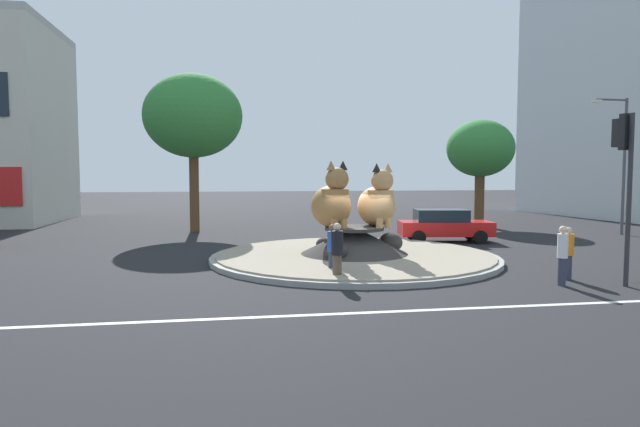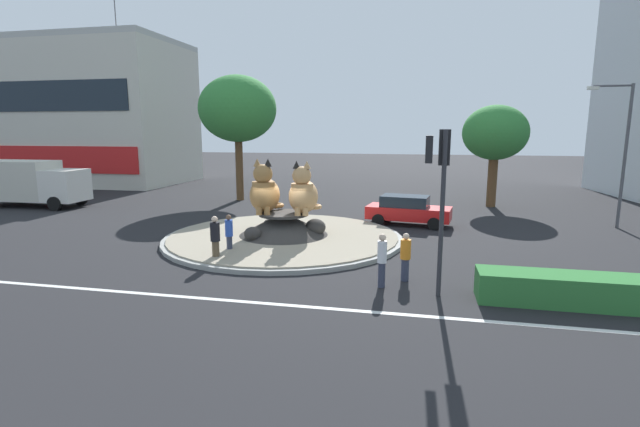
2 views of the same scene
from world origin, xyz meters
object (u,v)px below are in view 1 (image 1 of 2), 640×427
(cat_statue_tabby, at_px, (332,203))
(hatchback_near_shophouse, at_px, (444,225))
(broadleaf_tree_behind_island, at_px, (193,116))
(pedestrian_white_shirt, at_px, (562,253))
(cat_statue_calico, at_px, (378,203))
(second_tree_near_tower, at_px, (480,149))
(pedestrian_orange_shirt, at_px, (568,252))
(traffic_light_mast, at_px, (626,160))
(pedestrian_blue_shirt, at_px, (332,248))
(streetlight_arm, at_px, (621,156))
(pedestrian_black_shirt, at_px, (337,251))

(cat_statue_tabby, xyz_separation_m, hatchback_near_shophouse, (6.37, 4.73, -1.36))
(broadleaf_tree_behind_island, relative_size, pedestrian_white_shirt, 5.00)
(cat_statue_tabby, relative_size, pedestrian_white_shirt, 1.49)
(cat_statue_calico, height_order, second_tree_near_tower, second_tree_near_tower)
(pedestrian_orange_shirt, height_order, hatchback_near_shophouse, pedestrian_orange_shirt)
(hatchback_near_shophouse, bearing_deg, traffic_light_mast, -75.37)
(pedestrian_white_shirt, bearing_deg, traffic_light_mast, -139.03)
(pedestrian_blue_shirt, xyz_separation_m, hatchback_near_shophouse, (6.92, 7.65, -0.07))
(cat_statue_tabby, distance_m, pedestrian_orange_shirt, 8.24)
(cat_statue_tabby, distance_m, streetlight_arm, 18.04)
(traffic_light_mast, distance_m, second_tree_near_tower, 18.50)
(traffic_light_mast, relative_size, pedestrian_orange_shirt, 3.06)
(cat_statue_calico, distance_m, traffic_light_mast, 8.50)
(second_tree_near_tower, bearing_deg, broadleaf_tree_behind_island, -177.77)
(hatchback_near_shophouse, bearing_deg, cat_statue_calico, -126.33)
(traffic_light_mast, distance_m, pedestrian_orange_shirt, 3.19)
(broadleaf_tree_behind_island, height_order, hatchback_near_shophouse, broadleaf_tree_behind_island)
(traffic_light_mast, xyz_separation_m, second_tree_near_tower, (4.12, 18.00, 1.11))
(cat_statue_calico, relative_size, second_tree_near_tower, 0.38)
(pedestrian_black_shirt, distance_m, pedestrian_white_shirt, 6.63)
(streetlight_arm, relative_size, hatchback_near_shophouse, 1.59)
(broadleaf_tree_behind_island, relative_size, second_tree_near_tower, 1.33)
(second_tree_near_tower, bearing_deg, traffic_light_mast, -102.89)
(pedestrian_orange_shirt, bearing_deg, cat_statue_tabby, 121.95)
(pedestrian_blue_shirt, distance_m, pedestrian_orange_shirt, 7.35)
(pedestrian_orange_shirt, bearing_deg, second_tree_near_tower, 51.53)
(pedestrian_blue_shirt, height_order, pedestrian_orange_shirt, pedestrian_blue_shirt)
(traffic_light_mast, relative_size, broadleaf_tree_behind_island, 0.57)
(cat_statue_tabby, relative_size, second_tree_near_tower, 0.40)
(broadleaf_tree_behind_island, distance_m, pedestrian_white_shirt, 21.29)
(cat_statue_calico, xyz_separation_m, streetlight_arm, (15.04, 6.05, 2.07))
(pedestrian_black_shirt, relative_size, hatchback_near_shophouse, 0.39)
(streetlight_arm, distance_m, pedestrian_white_shirt, 16.46)
(hatchback_near_shophouse, bearing_deg, pedestrian_orange_shirt, -80.41)
(traffic_light_mast, bearing_deg, streetlight_arm, -39.06)
(pedestrian_black_shirt, relative_size, pedestrian_white_shirt, 1.02)
(second_tree_near_tower, bearing_deg, pedestrian_orange_shirt, -106.80)
(streetlight_arm, relative_size, pedestrian_black_shirt, 4.03)
(cat_statue_calico, xyz_separation_m, pedestrian_orange_shirt, (4.76, -4.95, -1.28))
(pedestrian_black_shirt, distance_m, pedestrian_blue_shirt, 1.18)
(pedestrian_orange_shirt, bearing_deg, traffic_light_mast, -71.63)
(traffic_light_mast, xyz_separation_m, pedestrian_black_shirt, (-8.13, 1.88, -2.72))
(pedestrian_white_shirt, bearing_deg, hatchback_near_shophouse, -40.71)
(pedestrian_blue_shirt, relative_size, pedestrian_orange_shirt, 1.01)
(cat_statue_tabby, distance_m, cat_statue_calico, 1.80)
(second_tree_near_tower, xyz_separation_m, pedestrian_white_shirt, (-5.80, -17.66, -3.84))
(cat_statue_tabby, bearing_deg, streetlight_arm, 98.06)
(second_tree_near_tower, height_order, pedestrian_orange_shirt, second_tree_near_tower)
(pedestrian_blue_shirt, distance_m, pedestrian_white_shirt, 6.94)
(pedestrian_black_shirt, xyz_separation_m, hatchback_near_shophouse, (6.98, 8.82, -0.14))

